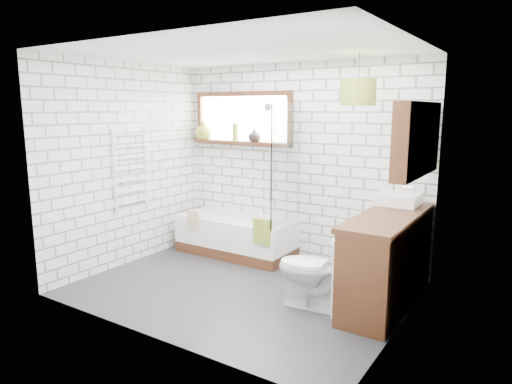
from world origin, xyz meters
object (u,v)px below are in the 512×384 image
Objects in this scene: vanity at (388,259)px; pendant at (358,92)px; toilet at (316,270)px; bathtub at (236,236)px; basin at (398,199)px.

pendant is (-0.47, 0.25, 1.64)m from vanity.
vanity is 0.74m from toilet.
toilet is 1.86m from pendant.
pendant is at bearing 152.15° from vanity.
toilet reaches higher than bathtub.
toilet is (-0.56, -0.47, -0.07)m from vanity.
toilet is at bearing -139.68° from vanity.
basin is 1.23m from toilet.
basin is 1.17× the size of pendant.
vanity is 0.71m from basin.
bathtub is 0.97× the size of vanity.
vanity is at bearing 124.08° from toilet.
pendant is (1.72, -0.22, 1.85)m from bathtub.
vanity is 1.72m from pendant.
basin reaches higher than vanity.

